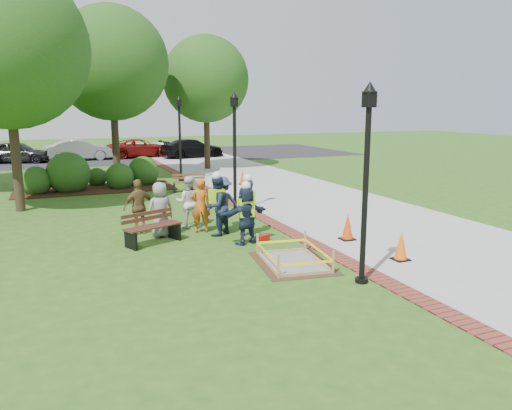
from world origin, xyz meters
name	(u,v)px	position (x,y,z in m)	size (l,w,h in m)	color
ground	(256,252)	(0.00, 0.00, 0.00)	(100.00, 100.00, 0.00)	#285116
sidewalk	(273,185)	(5.00, 10.00, 0.01)	(6.00, 60.00, 0.02)	#9E9E99
brick_edging	(208,189)	(1.75, 10.00, 0.01)	(0.50, 60.00, 0.03)	maroon
mulch_bed	(96,189)	(-3.00, 12.00, 0.02)	(7.00, 3.00, 0.05)	#381E0F
parking_lot	(119,156)	(0.00, 27.00, 0.00)	(36.00, 12.00, 0.01)	black
wet_concrete_pad	(293,254)	(0.47, -1.23, 0.23)	(2.01, 2.52, 0.55)	#47331E
bench_near	(153,234)	(-2.33, 1.82, 0.28)	(1.72, 1.14, 0.89)	#4E2A1A
bench_far	(189,186)	(0.77, 9.69, 0.25)	(1.54, 0.88, 0.79)	brown
cone_front	(401,246)	(3.03, -2.06, 0.37)	(0.39, 0.39, 0.77)	black
cone_back	(348,227)	(2.86, 0.08, 0.38)	(0.40, 0.40, 0.78)	black
cone_far	(242,178)	(3.72, 10.72, 0.34)	(0.36, 0.36, 0.71)	black
toolbox	(263,238)	(0.60, 0.92, 0.09)	(0.36, 0.20, 0.18)	#A8130C
lamp_near	(366,169)	(1.25, -3.00, 2.48)	(0.28, 0.28, 4.26)	black
lamp_mid	(235,143)	(1.25, 5.00, 2.48)	(0.28, 0.28, 4.26)	black
lamp_far	(180,132)	(1.25, 13.00, 2.48)	(0.28, 0.28, 4.26)	black
tree_left	(6,47)	(-5.95, 8.10, 5.74)	(5.64, 5.64, 8.57)	#3D2D1E
tree_back	(111,63)	(-1.67, 14.80, 5.83)	(5.66, 5.66, 8.67)	#3D2D1E
tree_right	(206,79)	(3.98, 17.36, 5.29)	(5.07, 5.07, 7.84)	#3D2D1E
shrub_a	(37,194)	(-5.47, 11.73, 0.00)	(1.30, 1.30, 1.30)	#1C4012
shrub_b	(70,191)	(-4.13, 11.91, 0.00)	(1.90, 1.90, 1.90)	#1C4012
shrub_c	(120,188)	(-1.92, 11.85, 0.00)	(1.27, 1.27, 1.27)	#1C4012
shrub_d	(144,185)	(-0.70, 12.58, 0.00)	(1.49, 1.49, 1.49)	#1C4012
shrub_e	(97,185)	(-2.82, 13.18, 0.00)	(0.92, 0.92, 0.92)	#1C4012
casual_person_a	(160,210)	(-1.97, 2.48, 0.81)	(0.57, 0.42, 1.62)	gray
casual_person_b	(200,206)	(-0.74, 2.58, 0.82)	(0.57, 0.42, 1.65)	#C65617
casual_person_c	(188,202)	(-0.92, 3.32, 0.81)	(0.60, 0.48, 1.62)	silver
casual_person_d	(139,207)	(-2.48, 3.09, 0.82)	(0.59, 0.44, 1.65)	brown
casual_person_e	(222,204)	(-0.05, 2.55, 0.83)	(0.54, 0.35, 1.67)	#323B58
hivis_worker_a	(246,213)	(0.06, 0.85, 0.88)	(0.58, 0.43, 1.76)	#1B2046
hivis_worker_b	(247,205)	(0.43, 1.71, 0.91)	(0.59, 0.44, 1.82)	#191941
hivis_worker_c	(217,204)	(-0.39, 2.05, 0.94)	(0.66, 0.62, 1.90)	#1C2D4A
parked_car_a	(19,163)	(-6.82, 25.28, 0.00)	(4.79, 2.08, 1.56)	#232325
parked_car_b	(80,160)	(-2.90, 25.33, 0.00)	(4.84, 2.10, 1.58)	#9E9EA3
parked_car_c	(141,157)	(1.42, 25.99, 0.00)	(4.48, 1.95, 1.46)	maroon
parked_car_d	(193,157)	(4.93, 24.23, 0.00)	(4.54, 1.97, 1.48)	black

